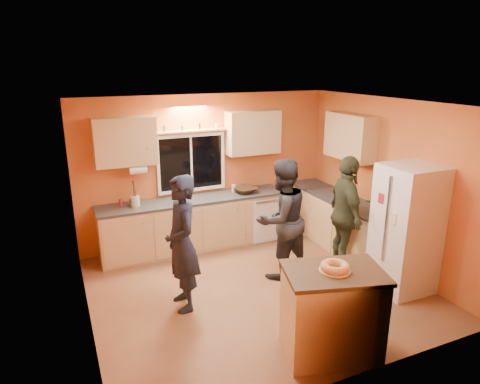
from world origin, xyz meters
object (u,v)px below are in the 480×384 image
refrigerator (406,229)px  person_center (282,219)px  person_left (182,244)px  island (332,312)px  person_right (346,214)px

refrigerator → person_center: size_ratio=1.00×
person_left → person_center: 1.60m
island → person_left: 2.01m
refrigerator → island: refrigerator is taller
island → person_right: person_right is taller
person_left → person_right: size_ratio=0.99×
person_left → person_right: person_right is taller
refrigerator → person_left: size_ratio=1.01×
person_center → person_right: same height
person_left → island: bearing=38.2°
refrigerator → island: bearing=-156.1°
island → person_right: 2.15m
person_left → person_right: (2.58, 0.04, 0.00)m
refrigerator → person_right: refrigerator is taller
island → person_center: 1.90m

